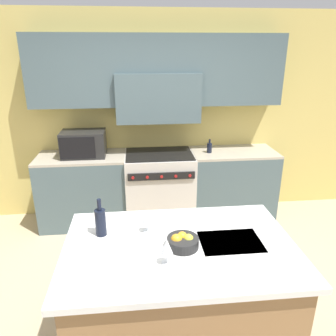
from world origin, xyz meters
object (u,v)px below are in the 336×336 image
at_px(range_stove, 160,187).
at_px(wine_glass_near, 167,247).
at_px(fruit_bowl, 182,242).
at_px(wine_bottle, 100,222).
at_px(microwave, 84,144).
at_px(wine_glass_far, 147,217).
at_px(oil_bottle_on_counter, 209,148).

xyz_separation_m(range_stove, wine_glass_near, (-0.13, -2.27, 0.58)).
height_order(range_stove, fruit_bowl, fruit_bowl).
xyz_separation_m(wine_bottle, fruit_bowl, (0.57, -0.22, -0.07)).
relative_size(range_stove, microwave, 1.77).
bearing_deg(wine_bottle, range_stove, 72.89).
distance_m(wine_bottle, wine_glass_near, 0.60).
bearing_deg(wine_glass_near, wine_bottle, 138.95).
height_order(microwave, wine_glass_far, microwave).
distance_m(microwave, wine_glass_near, 2.43).
xyz_separation_m(wine_glass_near, oil_bottle_on_counter, (0.79, 2.26, -0.04)).
bearing_deg(range_stove, fruit_bowl, -90.11).
height_order(microwave, wine_glass_near, microwave).
xyz_separation_m(wine_glass_far, oil_bottle_on_counter, (0.89, 1.86, -0.04)).
bearing_deg(microwave, range_stove, -1.12).
xyz_separation_m(range_stove, wine_glass_far, (-0.24, -1.87, 0.58)).
xyz_separation_m(wine_bottle, oil_bottle_on_counter, (1.24, 1.87, -0.03)).
relative_size(microwave, wine_glass_near, 2.98).
bearing_deg(microwave, oil_bottle_on_counter, -0.92).
height_order(microwave, wine_bottle, microwave).
relative_size(wine_bottle, oil_bottle_on_counter, 1.60).
relative_size(wine_bottle, wine_glass_far, 1.61).
relative_size(microwave, fruit_bowl, 2.41).
relative_size(microwave, wine_bottle, 1.85).
height_order(range_stove, wine_bottle, wine_bottle).
bearing_deg(range_stove, microwave, 178.88).
distance_m(wine_bottle, fruit_bowl, 0.62).
bearing_deg(oil_bottle_on_counter, range_stove, 179.36).
bearing_deg(fruit_bowl, wine_bottle, 159.41).
distance_m(microwave, wine_bottle, 1.93).
bearing_deg(oil_bottle_on_counter, wine_glass_near, -109.18).
bearing_deg(range_stove, oil_bottle_on_counter, -0.64).
bearing_deg(wine_glass_near, wine_glass_far, 104.91).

